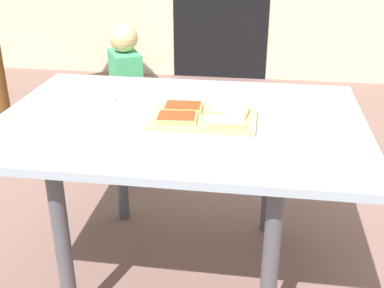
{
  "coord_description": "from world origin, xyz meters",
  "views": [
    {
      "loc": [
        0.29,
        -1.67,
        1.39
      ],
      "look_at": [
        0.05,
        0.0,
        0.61
      ],
      "focal_mm": 44.97,
      "sensor_mm": 36.0,
      "label": 1
    }
  ],
  "objects_px": {
    "child_left": "(127,95)",
    "cutting_board": "(203,119)",
    "pizza_slice_far_right": "(229,111)",
    "plate_white_right": "(281,105)",
    "plate_white_left": "(89,99)",
    "pizza_slice_far_left": "(183,107)",
    "pizza_slice_near_right": "(224,121)",
    "dining_table": "(180,137)",
    "pizza_slice_near_left": "(175,118)"
  },
  "relations": [
    {
      "from": "dining_table",
      "to": "child_left",
      "type": "relative_size",
      "value": 1.53
    },
    {
      "from": "plate_white_left",
      "to": "pizza_slice_far_right",
      "type": "bearing_deg",
      "value": -10.49
    },
    {
      "from": "child_left",
      "to": "pizza_slice_far_left",
      "type": "bearing_deg",
      "value": -59.97
    },
    {
      "from": "cutting_board",
      "to": "plate_white_left",
      "type": "distance_m",
      "value": 0.52
    },
    {
      "from": "child_left",
      "to": "plate_white_right",
      "type": "bearing_deg",
      "value": -37.42
    },
    {
      "from": "child_left",
      "to": "pizza_slice_near_left",
      "type": "bearing_deg",
      "value": -63.71
    },
    {
      "from": "pizza_slice_far_right",
      "to": "plate_white_left",
      "type": "height_order",
      "value": "pizza_slice_far_right"
    },
    {
      "from": "cutting_board",
      "to": "plate_white_right",
      "type": "relative_size",
      "value": 1.75
    },
    {
      "from": "dining_table",
      "to": "plate_white_right",
      "type": "height_order",
      "value": "plate_white_right"
    },
    {
      "from": "cutting_board",
      "to": "child_left",
      "type": "distance_m",
      "value": 1.02
    },
    {
      "from": "pizza_slice_far_left",
      "to": "plate_white_right",
      "type": "relative_size",
      "value": 0.68
    },
    {
      "from": "pizza_slice_far_left",
      "to": "pizza_slice_near_right",
      "type": "relative_size",
      "value": 0.97
    },
    {
      "from": "dining_table",
      "to": "plate_white_right",
      "type": "bearing_deg",
      "value": 25.92
    },
    {
      "from": "cutting_board",
      "to": "plate_white_left",
      "type": "xyz_separation_m",
      "value": [
        -0.5,
        0.16,
        -0.0
      ]
    },
    {
      "from": "pizza_slice_far_right",
      "to": "pizza_slice_near_left",
      "type": "xyz_separation_m",
      "value": [
        -0.19,
        -0.1,
        0.0
      ]
    },
    {
      "from": "pizza_slice_far_left",
      "to": "child_left",
      "type": "distance_m",
      "value": 0.93
    },
    {
      "from": "pizza_slice_near_right",
      "to": "pizza_slice_far_right",
      "type": "relative_size",
      "value": 0.99
    },
    {
      "from": "pizza_slice_near_left",
      "to": "pizza_slice_near_right",
      "type": "bearing_deg",
      "value": -3.32
    },
    {
      "from": "pizza_slice_near_left",
      "to": "plate_white_right",
      "type": "distance_m",
      "value": 0.47
    },
    {
      "from": "dining_table",
      "to": "cutting_board",
      "type": "relative_size",
      "value": 3.53
    },
    {
      "from": "plate_white_left",
      "to": "cutting_board",
      "type": "bearing_deg",
      "value": -17.53
    },
    {
      "from": "plate_white_left",
      "to": "pizza_slice_near_right",
      "type": "bearing_deg",
      "value": -20.64
    },
    {
      "from": "pizza_slice_near_right",
      "to": "pizza_slice_far_right",
      "type": "bearing_deg",
      "value": 86.33
    },
    {
      "from": "child_left",
      "to": "pizza_slice_near_right",
      "type": "bearing_deg",
      "value": -55.53
    },
    {
      "from": "pizza_slice_near_right",
      "to": "dining_table",
      "type": "bearing_deg",
      "value": 153.61
    },
    {
      "from": "cutting_board",
      "to": "pizza_slice_near_right",
      "type": "xyz_separation_m",
      "value": [
        0.08,
        -0.06,
        0.02
      ]
    },
    {
      "from": "pizza_slice_far_right",
      "to": "plate_white_right",
      "type": "xyz_separation_m",
      "value": [
        0.2,
        0.16,
        -0.02
      ]
    },
    {
      "from": "pizza_slice_far_left",
      "to": "plate_white_left",
      "type": "relative_size",
      "value": 0.68
    },
    {
      "from": "pizza_slice_far_right",
      "to": "plate_white_left",
      "type": "xyz_separation_m",
      "value": [
        -0.59,
        0.11,
        -0.02
      ]
    },
    {
      "from": "pizza_slice_near_right",
      "to": "plate_white_right",
      "type": "relative_size",
      "value": 0.7
    },
    {
      "from": "pizza_slice_near_right",
      "to": "pizza_slice_far_right",
      "type": "xyz_separation_m",
      "value": [
        0.01,
        0.11,
        0.0
      ]
    },
    {
      "from": "cutting_board",
      "to": "pizza_slice_far_right",
      "type": "relative_size",
      "value": 2.5
    },
    {
      "from": "pizza_slice_near_right",
      "to": "child_left",
      "type": "xyz_separation_m",
      "value": [
        -0.62,
        0.9,
        -0.24
      ]
    },
    {
      "from": "pizza_slice_far_left",
      "to": "plate_white_left",
      "type": "distance_m",
      "value": 0.42
    },
    {
      "from": "pizza_slice_near_right",
      "to": "plate_white_right",
      "type": "bearing_deg",
      "value": 52.86
    },
    {
      "from": "pizza_slice_far_left",
      "to": "pizza_slice_near_right",
      "type": "bearing_deg",
      "value": -36.07
    },
    {
      "from": "pizza_slice_far_right",
      "to": "child_left",
      "type": "height_order",
      "value": "child_left"
    },
    {
      "from": "dining_table",
      "to": "pizza_slice_near_left",
      "type": "relative_size",
      "value": 8.95
    },
    {
      "from": "pizza_slice_near_left",
      "to": "child_left",
      "type": "xyz_separation_m",
      "value": [
        -0.44,
        0.89,
        -0.24
      ]
    },
    {
      "from": "pizza_slice_far_left",
      "to": "pizza_slice_far_right",
      "type": "bearing_deg",
      "value": -4.54
    },
    {
      "from": "plate_white_right",
      "to": "dining_table",
      "type": "bearing_deg",
      "value": -154.08
    },
    {
      "from": "child_left",
      "to": "cutting_board",
      "type": "bearing_deg",
      "value": -57.49
    },
    {
      "from": "pizza_slice_far_left",
      "to": "pizza_slice_far_right",
      "type": "relative_size",
      "value": 0.97
    },
    {
      "from": "pizza_slice_far_left",
      "to": "pizza_slice_far_right",
      "type": "height_order",
      "value": "same"
    },
    {
      "from": "plate_white_left",
      "to": "plate_white_right",
      "type": "bearing_deg",
      "value": 3.92
    },
    {
      "from": "dining_table",
      "to": "pizza_slice_far_left",
      "type": "xyz_separation_m",
      "value": [
        0.01,
        0.04,
        0.11
      ]
    },
    {
      "from": "pizza_slice_near_left",
      "to": "plate_white_right",
      "type": "relative_size",
      "value": 0.69
    },
    {
      "from": "pizza_slice_far_left",
      "to": "plate_white_right",
      "type": "bearing_deg",
      "value": 21.53
    },
    {
      "from": "dining_table",
      "to": "plate_white_left",
      "type": "height_order",
      "value": "plate_white_left"
    },
    {
      "from": "dining_table",
      "to": "pizza_slice_far_right",
      "type": "height_order",
      "value": "pizza_slice_far_right"
    }
  ]
}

